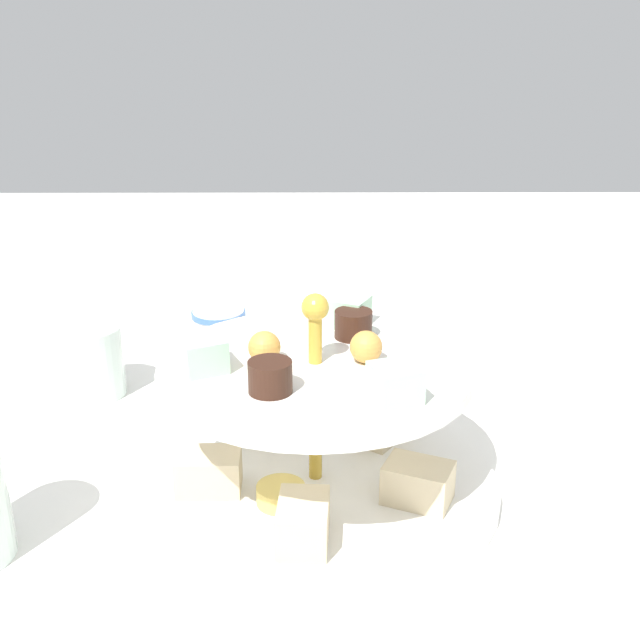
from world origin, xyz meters
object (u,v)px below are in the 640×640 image
tiered_serving_stand (320,434)px  teacup_with_saucer (223,333)px  butter_knife_right (436,343)px  water_glass_short_left (94,361)px

tiered_serving_stand → teacup_with_saucer: size_ratio=3.14×
tiered_serving_stand → teacup_with_saucer: 0.29m
tiered_serving_stand → butter_knife_right: tiered_serving_stand is taller
teacup_with_saucer → butter_knife_right: (-0.03, 0.24, -0.02)m
teacup_with_saucer → butter_knife_right: teacup_with_saucer is taller
tiered_serving_stand → butter_knife_right: (-0.30, 0.14, -0.05)m
water_glass_short_left → teacup_with_saucer: water_glass_short_left is taller
tiered_serving_stand → butter_knife_right: bearing=155.5°
tiered_serving_stand → water_glass_short_left: 0.28m
teacup_with_saucer → tiered_serving_stand: bearing=21.2°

